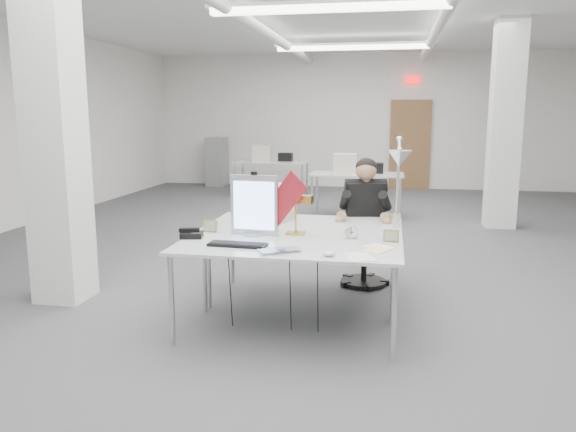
# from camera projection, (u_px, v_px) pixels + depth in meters

# --- Properties ---
(room_shell) EXTENTS (10.04, 14.04, 3.24)m
(room_shell) POSITION_uv_depth(u_px,v_px,m) (330.00, 121.00, 6.83)
(room_shell) COLOR #474749
(room_shell) RESTS_ON ground
(desk_main) EXTENTS (1.80, 0.90, 0.02)m
(desk_main) POSITION_uv_depth(u_px,v_px,m) (288.00, 246.00, 4.47)
(desk_main) COLOR silver
(desk_main) RESTS_ON room_shell
(desk_second) EXTENTS (1.80, 0.90, 0.02)m
(desk_second) POSITION_uv_depth(u_px,v_px,m) (305.00, 224.00, 5.34)
(desk_second) COLOR silver
(desk_second) RESTS_ON room_shell
(bg_desk_a) EXTENTS (1.60, 0.80, 0.02)m
(bg_desk_a) POSITION_uv_depth(u_px,v_px,m) (357.00, 174.00, 9.75)
(bg_desk_a) COLOR silver
(bg_desk_a) RESTS_ON room_shell
(bg_desk_b) EXTENTS (1.60, 0.80, 0.02)m
(bg_desk_b) POSITION_uv_depth(u_px,v_px,m) (271.00, 162.00, 12.24)
(bg_desk_b) COLOR silver
(bg_desk_b) RESTS_ON room_shell
(filing_cabinet) EXTENTS (0.45, 0.55, 1.20)m
(filing_cabinet) POSITION_uv_depth(u_px,v_px,m) (217.00, 162.00, 13.97)
(filing_cabinet) COLOR gray
(filing_cabinet) RESTS_ON room_shell
(office_chair) EXTENTS (0.65, 0.65, 1.12)m
(office_chair) POSITION_uv_depth(u_px,v_px,m) (365.00, 233.00, 5.83)
(office_chair) COLOR black
(office_chair) RESTS_ON room_shell
(seated_person) EXTENTS (0.52, 0.61, 0.79)m
(seated_person) POSITION_uv_depth(u_px,v_px,m) (365.00, 201.00, 5.72)
(seated_person) COLOR black
(seated_person) RESTS_ON office_chair
(monitor) EXTENTS (0.42, 0.07, 0.52)m
(monitor) POSITION_uv_depth(u_px,v_px,m) (254.00, 205.00, 4.78)
(monitor) COLOR #AFAEB3
(monitor) RESTS_ON desk_main
(pennant) EXTENTS (0.44, 0.21, 0.52)m
(pennant) POSITION_uv_depth(u_px,v_px,m) (283.00, 201.00, 4.69)
(pennant) COLOR maroon
(pennant) RESTS_ON monitor
(keyboard) EXTENTS (0.47, 0.18, 0.02)m
(keyboard) POSITION_uv_depth(u_px,v_px,m) (238.00, 245.00, 4.41)
(keyboard) COLOR black
(keyboard) RESTS_ON desk_main
(laptop) EXTENTS (0.38, 0.34, 0.03)m
(laptop) POSITION_uv_depth(u_px,v_px,m) (282.00, 252.00, 4.17)
(laptop) COLOR #A6A5A9
(laptop) RESTS_ON desk_main
(mouse) EXTENTS (0.11, 0.09, 0.04)m
(mouse) POSITION_uv_depth(u_px,v_px,m) (329.00, 254.00, 4.09)
(mouse) COLOR silver
(mouse) RESTS_ON desk_main
(bankers_lamp) EXTENTS (0.32, 0.16, 0.35)m
(bankers_lamp) POSITION_uv_depth(u_px,v_px,m) (296.00, 214.00, 4.82)
(bankers_lamp) COLOR #D48A42
(bankers_lamp) RESTS_ON desk_main
(desk_phone) EXTENTS (0.21, 0.20, 0.05)m
(desk_phone) POSITION_uv_depth(u_px,v_px,m) (192.00, 235.00, 4.71)
(desk_phone) COLOR black
(desk_phone) RESTS_ON desk_main
(picture_frame_left) EXTENTS (0.14, 0.06, 0.11)m
(picture_frame_left) POSITION_uv_depth(u_px,v_px,m) (210.00, 226.00, 4.93)
(picture_frame_left) COLOR tan
(picture_frame_left) RESTS_ON desk_main
(picture_frame_right) EXTENTS (0.13, 0.04, 0.10)m
(picture_frame_right) POSITION_uv_depth(u_px,v_px,m) (391.00, 236.00, 4.55)
(picture_frame_right) COLOR #A18645
(picture_frame_right) RESTS_ON desk_main
(desk_clock) EXTENTS (0.12, 0.07, 0.11)m
(desk_clock) POSITION_uv_depth(u_px,v_px,m) (351.00, 232.00, 4.68)
(desk_clock) COLOR #ADADB1
(desk_clock) RESTS_ON desk_main
(paper_stack_a) EXTENTS (0.27, 0.31, 0.01)m
(paper_stack_a) POSITION_uv_depth(u_px,v_px,m) (359.00, 257.00, 4.07)
(paper_stack_a) COLOR white
(paper_stack_a) RESTS_ON desk_main
(paper_stack_b) EXTENTS (0.25, 0.27, 0.01)m
(paper_stack_b) POSITION_uv_depth(u_px,v_px,m) (377.00, 250.00, 4.28)
(paper_stack_b) COLOR #FFDA98
(paper_stack_b) RESTS_ON desk_main
(paper_stack_c) EXTENTS (0.26, 0.25, 0.01)m
(paper_stack_c) POSITION_uv_depth(u_px,v_px,m) (379.00, 247.00, 4.36)
(paper_stack_c) COLOR white
(paper_stack_c) RESTS_ON desk_main
(beige_monitor) EXTENTS (0.44, 0.42, 0.35)m
(beige_monitor) POSITION_uv_depth(u_px,v_px,m) (272.00, 202.00, 5.46)
(beige_monitor) COLOR #B8AC98
(beige_monitor) RESTS_ON desk_second
(architect_lamp) EXTENTS (0.41, 0.75, 0.92)m
(architect_lamp) POSITION_uv_depth(u_px,v_px,m) (398.00, 180.00, 4.85)
(architect_lamp) COLOR #B8B8BD
(architect_lamp) RESTS_ON desk_second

